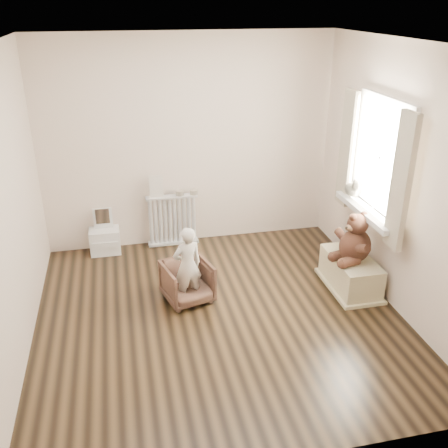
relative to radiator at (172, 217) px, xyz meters
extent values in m
cube|color=black|center=(0.25, -1.68, -0.39)|extent=(3.60, 3.60, 0.01)
cube|color=white|center=(0.25, -1.68, 2.21)|extent=(3.60, 3.60, 0.01)
cube|color=#EFE8CE|center=(0.25, 0.12, 0.91)|extent=(3.60, 0.02, 2.60)
cube|color=#EFE8CE|center=(0.25, -3.48, 0.91)|extent=(3.60, 0.02, 2.60)
cube|color=#EFE8CE|center=(-1.55, -1.68, 0.91)|extent=(0.02, 3.60, 2.60)
cube|color=#EFE8CE|center=(2.05, -1.68, 0.91)|extent=(0.02, 3.60, 2.60)
cube|color=white|center=(2.01, -1.38, 1.06)|extent=(0.03, 0.90, 1.10)
cube|color=silver|center=(1.92, -1.38, 0.48)|extent=(0.22, 1.10, 0.06)
cube|color=#BCB297|center=(1.90, -1.95, 1.00)|extent=(0.06, 0.26, 1.30)
cube|color=#BCB297|center=(1.90, -0.81, 1.00)|extent=(0.06, 0.26, 1.30)
cube|color=silver|center=(0.00, 0.00, 0.00)|extent=(0.64, 0.12, 0.68)
cube|color=beige|center=(-0.18, 0.00, 0.43)|extent=(0.17, 0.01, 0.28)
cylinder|color=#A59E8C|center=(0.11, 0.00, 0.32)|extent=(0.10, 0.10, 0.06)
cylinder|color=#A59E8C|center=(0.28, 0.00, 0.32)|extent=(0.10, 0.10, 0.06)
cube|color=silver|center=(-0.86, -0.03, -0.11)|extent=(0.37, 0.26, 0.58)
imported|color=brown|center=(-0.01, -1.33, -0.17)|extent=(0.58, 0.59, 0.44)
imported|color=silver|center=(-0.01, -1.38, 0.05)|extent=(0.35, 0.27, 0.84)
cube|color=beige|center=(1.77, -1.46, -0.19)|extent=(0.41, 0.78, 0.37)
camera|label=1|loc=(-0.60, -5.80, 2.54)|focal=40.00mm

